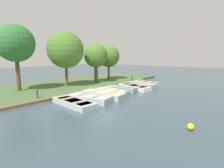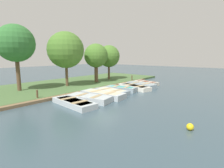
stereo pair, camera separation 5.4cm
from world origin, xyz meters
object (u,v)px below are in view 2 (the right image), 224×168
rowboat_5 (134,87)px  park_tree_left (66,50)px  rowboat_6 (141,85)px  buoy (190,127)px  rowboat_3 (112,92)px  rowboat_7 (146,83)px  park_tree_right (109,56)px  park_tree_center (96,56)px  park_tree_far_left (16,44)px  rowboat_0 (74,103)px  mooring_post_near (37,95)px  rowboat_2 (103,94)px  rowboat_1 (89,98)px  rowboat_4 (121,89)px  mooring_post_far (132,78)px

rowboat_5 → park_tree_left: bearing=-132.0°
rowboat_6 → buoy: 10.31m
rowboat_3 → rowboat_7: bearing=93.5°
park_tree_right → park_tree_center: bearing=-79.6°
buoy → park_tree_far_left: (-13.16, -1.30, 3.88)m
rowboat_0 → rowboat_7: size_ratio=1.26×
mooring_post_near → park_tree_far_left: 5.15m
rowboat_5 → rowboat_2: bearing=-77.7°
park_tree_right → rowboat_2: bearing=-52.3°
rowboat_1 → buoy: 6.75m
park_tree_center → mooring_post_near: bearing=-74.9°
rowboat_2 → rowboat_7: rowboat_2 is taller
mooring_post_near → rowboat_0: bearing=17.3°
rowboat_0 → park_tree_center: size_ratio=0.79×
rowboat_4 → park_tree_right: (-5.08, 4.23, 2.80)m
rowboat_0 → park_tree_left: park_tree_left is taller
mooring_post_near → buoy: size_ratio=2.65×
park_tree_left → rowboat_2: bearing=-6.4°
rowboat_3 → rowboat_4: bearing=95.0°
rowboat_0 → buoy: rowboat_0 is taller
rowboat_4 → park_tree_right: park_tree_right is taller
mooring_post_near → park_tree_center: (-2.12, 7.87, 2.66)m
rowboat_6 → mooring_post_near: (-2.69, -9.35, 0.20)m
mooring_post_far → rowboat_4: bearing=-65.6°
rowboat_0 → park_tree_far_left: (-6.46, -0.55, 3.86)m
rowboat_1 → rowboat_6: (-0.13, 7.13, -0.01)m
rowboat_5 → rowboat_6: (-0.13, 1.45, 0.01)m
rowboat_0 → rowboat_4: size_ratio=1.25×
rowboat_2 → rowboat_5: bearing=82.9°
park_tree_far_left → park_tree_left: bearing=73.3°
park_tree_far_left → park_tree_center: park_tree_far_left is taller
rowboat_2 → park_tree_right: (-5.36, 6.93, 2.80)m
rowboat_2 → park_tree_far_left: 8.14m
rowboat_5 → mooring_post_far: 4.80m
rowboat_6 → park_tree_left: size_ratio=0.63×
park_tree_right → mooring_post_far: bearing=24.3°
mooring_post_near → buoy: 9.68m
rowboat_0 → rowboat_3: 4.12m
rowboat_1 → mooring_post_near: mooring_post_near is taller
mooring_post_near → park_tree_far_left: size_ratio=0.14×
rowboat_3 → park_tree_far_left: 8.60m
rowboat_0 → park_tree_left: bearing=152.5°
rowboat_3 → rowboat_5: 2.93m
rowboat_3 → mooring_post_near: size_ratio=3.81×
mooring_post_far → rowboat_2: bearing=-71.3°
rowboat_0 → park_tree_right: park_tree_right is taller
rowboat_4 → rowboat_7: rowboat_4 is taller
rowboat_2 → rowboat_1: bearing=-93.2°
rowboat_4 → park_tree_right: size_ratio=0.63×
rowboat_4 → park_tree_left: 6.33m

